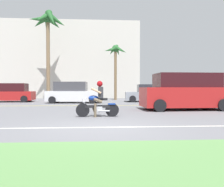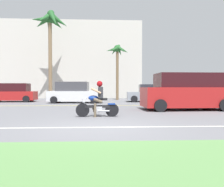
{
  "view_description": "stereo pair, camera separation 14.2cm",
  "coord_description": "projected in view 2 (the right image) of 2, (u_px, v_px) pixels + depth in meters",
  "views": [
    {
      "loc": [
        -0.16,
        -7.06,
        1.21
      ],
      "look_at": [
        0.48,
        2.78,
        0.96
      ],
      "focal_mm": 36.49,
      "sensor_mm": 36.0,
      "label": 1
    },
    {
      "loc": [
        -0.02,
        -7.07,
        1.21
      ],
      "look_at": [
        0.48,
        2.78,
        0.96
      ],
      "focal_mm": 36.49,
      "sensor_mm": 36.0,
      "label": 2
    }
  ],
  "objects": [
    {
      "name": "palm_tree_0",
      "position": [
        117.0,
        54.0,
        22.65
      ],
      "size": [
        2.36,
        2.21,
        5.57
      ],
      "color": "brown",
      "rests_on": "ground"
    },
    {
      "name": "motorcyclist",
      "position": [
        98.0,
        102.0,
        9.48
      ],
      "size": [
        1.79,
        0.58,
        1.5
      ],
      "color": "black",
      "rests_on": "ground"
    },
    {
      "name": "lane_line_near",
      "position": [
        101.0,
        127.0,
        6.95
      ],
      "size": [
        50.4,
        0.12,
        0.01
      ],
      "primitive_type": "cube",
      "color": "silver",
      "rests_on": "ground"
    },
    {
      "name": "palm_tree_1",
      "position": [
        50.0,
        25.0,
        22.72
      ],
      "size": [
        3.76,
        3.82,
        8.86
      ],
      "color": "#846B4C",
      "rests_on": "ground"
    },
    {
      "name": "grass_median",
      "position": [
        102.0,
        177.0,
        2.99
      ],
      "size": [
        56.0,
        3.8,
        0.06
      ],
      "primitive_type": "cube",
      "color": "#5B8C4C",
      "rests_on": "ground"
    },
    {
      "name": "parked_car_1",
      "position": [
        75.0,
        93.0,
        18.35
      ],
      "size": [
        4.43,
        2.08,
        1.69
      ],
      "color": "silver",
      "rests_on": "ground"
    },
    {
      "name": "parked_car_0",
      "position": [
        13.0,
        93.0,
        19.75
      ],
      "size": [
        4.03,
        2.03,
        1.6
      ],
      "color": "#AD1E1E",
      "rests_on": "ground"
    },
    {
      "name": "suv_nearby",
      "position": [
        186.0,
        92.0,
        12.51
      ],
      "size": [
        4.91,
        2.28,
        2.0
      ],
      "color": "#AD1E1E",
      "rests_on": "ground"
    },
    {
      "name": "lane_line_far",
      "position": [
        101.0,
        105.0,
        15.58
      ],
      "size": [
        50.4,
        0.12,
        0.01
      ],
      "primitive_type": "cube",
      "color": "yellow",
      "rests_on": "ground"
    },
    {
      "name": "building_far",
      "position": [
        74.0,
        61.0,
        27.78
      ],
      "size": [
        16.05,
        4.0,
        8.96
      ],
      "primitive_type": "cube",
      "color": "beige",
      "rests_on": "ground"
    },
    {
      "name": "parked_car_2",
      "position": [
        151.0,
        94.0,
        19.86
      ],
      "size": [
        4.12,
        2.17,
        1.51
      ],
      "color": "#8C939E",
      "rests_on": "ground"
    },
    {
      "name": "ground",
      "position": [
        101.0,
        116.0,
        10.08
      ],
      "size": [
        56.0,
        30.0,
        0.04
      ],
      "primitive_type": "cube",
      "color": "slate"
    }
  ]
}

